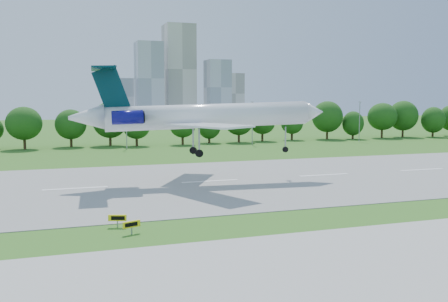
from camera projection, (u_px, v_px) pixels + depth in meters
ground at (86, 233)px, 47.16m from camera, size 600.00×600.00×0.00m
runway at (75, 189)px, 70.71m from camera, size 400.00×45.00×0.08m
tree_line at (65, 124)px, 133.22m from camera, size 288.40×8.40×10.40m
light_poles at (55, 126)px, 122.98m from camera, size 175.90×0.25×12.19m
skyline at (175, 80)px, 444.13m from camera, size 127.00×52.00×80.00m
airliner at (197, 115)px, 75.54m from camera, size 39.79×28.96×13.49m
taxi_sign_left at (117, 218)px, 49.22m from camera, size 1.78×0.73×1.26m
taxi_sign_centre at (132, 224)px, 46.77m from camera, size 1.72×0.78×1.24m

